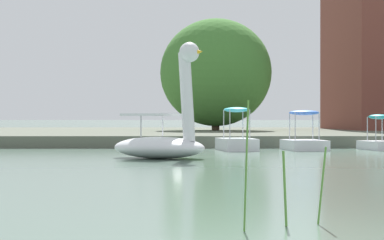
{
  "coord_description": "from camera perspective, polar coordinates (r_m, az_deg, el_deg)",
  "views": [
    {
      "loc": [
        -2.57,
        -7.78,
        1.32
      ],
      "look_at": [
        -2.29,
        18.6,
        1.21
      ],
      "focal_mm": 70.79,
      "sensor_mm": 36.0,
      "label": 1
    }
  ],
  "objects": [
    {
      "name": "pedal_boat_cyan",
      "position": [
        29.86,
        3.37,
        -1.39
      ],
      "size": [
        1.61,
        2.55,
        1.7
      ],
      "color": "white",
      "rests_on": "ground_plane"
    },
    {
      "name": "pedal_boat_blue",
      "position": [
        30.33,
        8.45,
        -1.48
      ],
      "size": [
        1.7,
        2.4,
        1.58
      ],
      "color": "white",
      "rests_on": "ground_plane"
    },
    {
      "name": "pedal_boat_teal",
      "position": [
        31.17,
        13.91,
        -1.5
      ],
      "size": [
        1.45,
        2.13,
        1.42
      ],
      "color": "white",
      "rests_on": "ground_plane"
    },
    {
      "name": "tree_willow_near_path",
      "position": [
        45.2,
        1.79,
        3.6
      ],
      "size": [
        8.19,
        7.64,
        6.68
      ],
      "color": "#423323",
      "rests_on": "shore_bank_far"
    },
    {
      "name": "swan_boat",
      "position": [
        23.87,
        -2.22,
        -1.27
      ],
      "size": [
        3.64,
        3.12,
        3.63
      ],
      "color": "white",
      "rests_on": "ground_plane"
    },
    {
      "name": "shore_bank_far",
      "position": [
        44.89,
        2.68,
        -1.12
      ],
      "size": [
        116.32,
        26.4,
        0.51
      ],
      "primitive_type": "cube",
      "color": "#5B6051",
      "rests_on": "ground_plane"
    }
  ]
}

